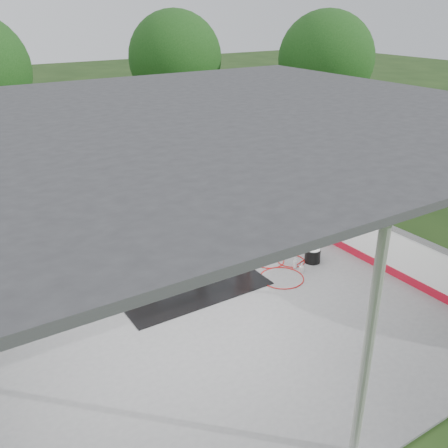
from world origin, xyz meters
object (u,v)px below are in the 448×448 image
horse (175,233)px  wash_bucket (312,255)px  handler (244,238)px  dasher_board (348,231)px

horse → wash_bucket: bearing=-92.3°
horse → handler: bearing=-89.2°
wash_bucket → dasher_board: bearing=1.4°
dasher_board → handler: (-2.77, 0.69, 0.23)m
dasher_board → horse: bearing=164.4°
handler → horse: bearing=-124.9°
dasher_board → handler: bearing=166.1°
dasher_board → wash_bucket: 1.25m
dasher_board → handler: 2.86m
handler → wash_bucket: bearing=49.0°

